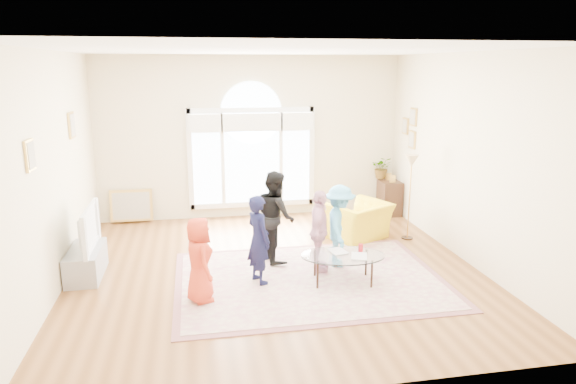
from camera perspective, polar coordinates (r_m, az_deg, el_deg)
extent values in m
plane|color=brown|center=(7.80, -1.34, -8.71)|extent=(6.00, 6.00, 0.00)
plane|color=beige|center=(10.27, -4.08, 6.03)|extent=(6.00, 0.00, 6.00)
plane|color=beige|center=(4.49, 4.70, -4.27)|extent=(6.00, 0.00, 6.00)
plane|color=beige|center=(7.48, -24.74, 1.85)|extent=(0.00, 6.00, 6.00)
plane|color=beige|center=(8.34, 19.42, 3.46)|extent=(0.00, 6.00, 6.00)
plane|color=white|center=(7.21, -1.49, 15.50)|extent=(6.00, 6.00, 0.00)
cube|color=white|center=(10.50, -3.93, -1.32)|extent=(2.50, 0.08, 0.10)
cube|color=white|center=(10.17, -4.11, 9.07)|extent=(2.50, 0.08, 0.10)
cube|color=white|center=(10.23, -10.83, 3.52)|extent=(0.10, 0.08, 2.00)
cube|color=white|center=(10.50, 2.62, 4.01)|extent=(0.10, 0.08, 2.00)
cube|color=#C6E2FF|center=(10.23, -9.01, 3.60)|extent=(0.55, 0.02, 1.80)
cube|color=#C6E2FF|center=(10.43, 0.88, 3.96)|extent=(0.55, 0.02, 1.80)
cube|color=#C6E2FF|center=(10.29, -4.02, 3.79)|extent=(1.10, 0.02, 1.80)
cylinder|color=#C6E2FF|center=(10.18, -4.11, 8.79)|extent=(1.20, 0.02, 1.20)
cube|color=white|center=(10.24, -7.27, 3.66)|extent=(0.07, 0.04, 1.80)
cube|color=white|center=(10.36, -0.79, 3.90)|extent=(0.07, 0.04, 1.80)
cube|color=white|center=(10.05, -9.15, 7.56)|extent=(0.65, 0.12, 0.35)
cube|color=white|center=(10.11, -4.04, 7.74)|extent=(1.20, 0.12, 0.35)
cube|color=white|center=(10.25, 0.98, 7.85)|extent=(0.65, 0.12, 0.35)
cube|color=tan|center=(8.66, -22.92, 6.86)|extent=(0.03, 0.34, 0.40)
cube|color=#ADA38E|center=(8.65, -22.80, 6.87)|extent=(0.01, 0.28, 0.34)
cube|color=tan|center=(6.56, -26.77, 3.66)|extent=(0.03, 0.30, 0.36)
cube|color=#ADA38E|center=(6.55, -26.61, 3.67)|extent=(0.01, 0.24, 0.30)
cube|color=tan|center=(10.09, 13.76, 8.10)|extent=(0.03, 0.28, 0.34)
cube|color=#ADA38E|center=(10.08, 13.67, 8.11)|extent=(0.01, 0.22, 0.28)
cube|color=tan|center=(10.14, 13.62, 5.69)|extent=(0.03, 0.28, 0.34)
cube|color=#ADA38E|center=(10.13, 13.53, 5.69)|extent=(0.01, 0.22, 0.28)
cube|color=tan|center=(10.43, 12.91, 7.16)|extent=(0.03, 0.26, 0.32)
cube|color=#ADA38E|center=(10.42, 12.82, 7.17)|extent=(0.01, 0.20, 0.26)
cube|color=#BFB394|center=(7.48, 2.42, -9.67)|extent=(3.60, 2.60, 0.02)
cube|color=#804F51|center=(7.48, 2.42, -9.70)|extent=(3.80, 2.80, 0.01)
cube|color=gray|center=(8.08, -21.51, -7.30)|extent=(0.45, 1.00, 0.42)
imported|color=black|center=(7.92, -21.84, -3.76)|extent=(0.14, 1.09, 0.62)
cube|color=#65BDE9|center=(7.90, -21.20, -3.74)|extent=(0.02, 0.89, 0.50)
ellipsoid|color=silver|center=(7.27, 6.12, -7.03)|extent=(1.27, 0.92, 0.02)
cylinder|color=black|center=(7.60, 8.67, -7.86)|extent=(0.03, 0.03, 0.40)
cylinder|color=black|center=(7.50, 3.01, -8.01)|extent=(0.03, 0.03, 0.40)
cylinder|color=black|center=(7.22, 9.29, -9.10)|extent=(0.03, 0.03, 0.40)
cylinder|color=black|center=(7.11, 3.30, -9.29)|extent=(0.03, 0.03, 0.40)
imported|color=#B2A58C|center=(7.29, 4.82, -6.74)|extent=(0.27, 0.33, 0.03)
imported|color=#B2A58C|center=(7.20, 7.07, -7.09)|extent=(0.29, 0.34, 0.02)
cylinder|color=red|center=(7.39, 8.08, -6.17)|extent=(0.07, 0.07, 0.12)
imported|color=yellow|center=(9.18, 7.82, -3.18)|extent=(1.29, 1.24, 0.65)
cube|color=black|center=(10.75, 11.20, -0.64)|extent=(0.40, 0.50, 0.70)
cylinder|color=black|center=(9.42, 13.10, -4.98)|extent=(0.20, 0.20, 0.02)
cylinder|color=#C0903E|center=(9.23, 13.32, -1.06)|extent=(0.02, 0.02, 1.35)
cone|color=#CCB284|center=(9.08, 13.58, 3.36)|extent=(0.30, 0.30, 0.22)
cylinder|color=white|center=(10.98, 10.26, -0.29)|extent=(0.20, 0.20, 0.70)
imported|color=#33722D|center=(10.86, 10.40, 2.68)|extent=(0.51, 0.47, 0.46)
cube|color=tan|center=(10.52, -16.87, -3.28)|extent=(0.80, 0.14, 0.62)
imported|color=red|center=(6.71, -9.84, -7.43)|extent=(0.49, 0.62, 1.12)
imported|color=black|center=(7.16, -3.30, -5.27)|extent=(0.46, 0.54, 1.26)
imported|color=black|center=(7.94, -1.40, -2.70)|extent=(0.65, 0.77, 1.42)
imported|color=#DD9EB7|center=(7.58, 3.48, -4.34)|extent=(0.51, 0.77, 1.22)
imported|color=#4FA7D1|center=(7.79, 5.72, -3.76)|extent=(0.65, 0.90, 1.25)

